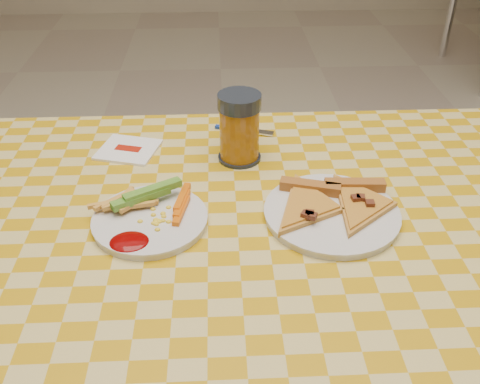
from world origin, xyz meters
The scene contains 8 objects.
table centered at (0.00, 0.00, 0.68)m, with size 1.28×0.88×0.76m.
plate_left centered at (-0.15, 0.01, 0.76)m, with size 0.20×0.20×0.01m, color silver.
plate_right centered at (0.17, 0.01, 0.76)m, with size 0.24×0.24×0.01m, color silver.
fries_veggies centered at (-0.16, 0.03, 0.78)m, with size 0.20×0.18×0.04m.
pizza_slices centered at (0.17, 0.03, 0.78)m, with size 0.26×0.24×0.02m.
drink_glass centered at (0.01, 0.23, 0.83)m, with size 0.09×0.09×0.14m.
napkin centered at (-0.22, 0.27, 0.76)m, with size 0.14×0.14×0.01m.
fork centered at (0.03, 0.34, 0.76)m, with size 0.13×0.06×0.01m.
Camera 1 is at (-0.03, -0.74, 1.33)m, focal length 40.00 mm.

